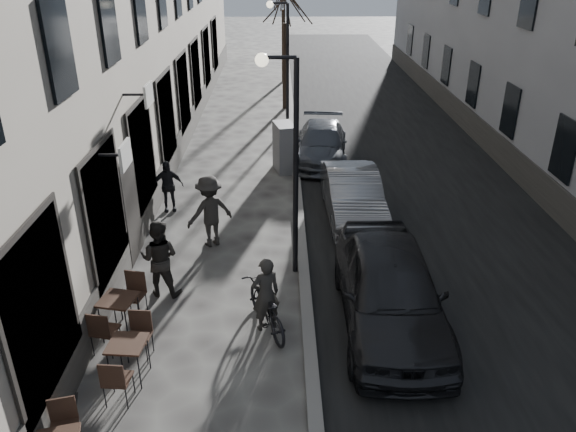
{
  "coord_description": "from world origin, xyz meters",
  "views": [
    {
      "loc": [
        -0.35,
        -5.53,
        7.01
      ],
      "look_at": [
        -0.18,
        5.29,
        1.8
      ],
      "focal_mm": 35.0,
      "sensor_mm": 36.0,
      "label": 1
    }
  ],
  "objects_px": {
    "car_near": "(390,289)",
    "car_far": "(322,143)",
    "bicycle": "(266,307)",
    "bistro_set_c": "(119,312)",
    "tree_near": "(284,5)",
    "bistro_set_b": "(129,356)",
    "pedestrian_mid": "(210,211)",
    "streetlamp_near": "(288,145)",
    "utility_cabinet": "(284,147)",
    "car_mid": "(353,195)",
    "pedestrian_far": "(168,186)",
    "pedestrian_near": "(160,258)",
    "streetlamp_far": "(283,51)",
    "sign_board": "(61,389)"
  },
  "relations": [
    {
      "from": "bicycle",
      "to": "pedestrian_far",
      "type": "bearing_deg",
      "value": -84.4
    },
    {
      "from": "bistro_set_c",
      "to": "pedestrian_mid",
      "type": "distance_m",
      "value": 3.98
    },
    {
      "from": "bicycle",
      "to": "car_mid",
      "type": "xyz_separation_m",
      "value": [
        2.35,
        5.15,
        0.19
      ]
    },
    {
      "from": "sign_board",
      "to": "bicycle",
      "type": "height_order",
      "value": "bicycle"
    },
    {
      "from": "bistro_set_b",
      "to": "sign_board",
      "type": "bearing_deg",
      "value": -138.93
    },
    {
      "from": "streetlamp_far",
      "to": "bistro_set_b",
      "type": "distance_m",
      "value": 16.13
    },
    {
      "from": "tree_near",
      "to": "utility_cabinet",
      "type": "height_order",
      "value": "tree_near"
    },
    {
      "from": "streetlamp_far",
      "to": "sign_board",
      "type": "relative_size",
      "value": 5.38
    },
    {
      "from": "streetlamp_near",
      "to": "bistro_set_b",
      "type": "relative_size",
      "value": 3.2
    },
    {
      "from": "car_far",
      "to": "car_mid",
      "type": "bearing_deg",
      "value": -78.22
    },
    {
      "from": "streetlamp_near",
      "to": "bicycle",
      "type": "height_order",
      "value": "streetlamp_near"
    },
    {
      "from": "bicycle",
      "to": "pedestrian_mid",
      "type": "distance_m",
      "value": 3.91
    },
    {
      "from": "streetlamp_far",
      "to": "car_far",
      "type": "xyz_separation_m",
      "value": [
        1.33,
        -4.29,
        -2.53
      ]
    },
    {
      "from": "car_mid",
      "to": "pedestrian_far",
      "type": "bearing_deg",
      "value": 172.29
    },
    {
      "from": "tree_near",
      "to": "utility_cabinet",
      "type": "distance_m",
      "value": 9.13
    },
    {
      "from": "streetlamp_far",
      "to": "pedestrian_far",
      "type": "xyz_separation_m",
      "value": [
        -3.43,
        -8.51,
        -2.4
      ]
    },
    {
      "from": "tree_near",
      "to": "sign_board",
      "type": "relative_size",
      "value": 6.03
    },
    {
      "from": "pedestrian_far",
      "to": "car_near",
      "type": "relative_size",
      "value": 0.31
    },
    {
      "from": "tree_near",
      "to": "bistro_set_b",
      "type": "relative_size",
      "value": 3.59
    },
    {
      "from": "bistro_set_b",
      "to": "car_mid",
      "type": "height_order",
      "value": "car_mid"
    },
    {
      "from": "car_near",
      "to": "utility_cabinet",
      "type": "bearing_deg",
      "value": 103.78
    },
    {
      "from": "streetlamp_far",
      "to": "car_near",
      "type": "xyz_separation_m",
      "value": [
        2.01,
        -14.11,
        -2.32
      ]
    },
    {
      "from": "pedestrian_mid",
      "to": "pedestrian_near",
      "type": "bearing_deg",
      "value": 39.47
    },
    {
      "from": "car_far",
      "to": "sign_board",
      "type": "bearing_deg",
      "value": -107.96
    },
    {
      "from": "bistro_set_c",
      "to": "pedestrian_far",
      "type": "height_order",
      "value": "pedestrian_far"
    },
    {
      "from": "streetlamp_near",
      "to": "streetlamp_far",
      "type": "bearing_deg",
      "value": 90.0
    },
    {
      "from": "bicycle",
      "to": "pedestrian_mid",
      "type": "relative_size",
      "value": 0.99
    },
    {
      "from": "pedestrian_near",
      "to": "pedestrian_far",
      "type": "bearing_deg",
      "value": -74.08
    },
    {
      "from": "bicycle",
      "to": "bistro_set_c",
      "type": "bearing_deg",
      "value": -19.7
    },
    {
      "from": "streetlamp_near",
      "to": "sign_board",
      "type": "xyz_separation_m",
      "value": [
        -3.83,
        -4.33,
        -2.78
      ]
    },
    {
      "from": "pedestrian_mid",
      "to": "car_near",
      "type": "relative_size",
      "value": 0.38
    },
    {
      "from": "car_mid",
      "to": "sign_board",
      "type": "bearing_deg",
      "value": -129.85
    },
    {
      "from": "car_near",
      "to": "car_far",
      "type": "height_order",
      "value": "car_near"
    },
    {
      "from": "streetlamp_far",
      "to": "tree_near",
      "type": "height_order",
      "value": "tree_near"
    },
    {
      "from": "streetlamp_far",
      "to": "bicycle",
      "type": "distance_m",
      "value": 14.47
    },
    {
      "from": "bistro_set_b",
      "to": "car_mid",
      "type": "relative_size",
      "value": 0.38
    },
    {
      "from": "utility_cabinet",
      "to": "pedestrian_near",
      "type": "bearing_deg",
      "value": -123.23
    },
    {
      "from": "bistro_set_b",
      "to": "bicycle",
      "type": "xyz_separation_m",
      "value": [
        2.4,
        1.43,
        0.02
      ]
    },
    {
      "from": "pedestrian_mid",
      "to": "car_mid",
      "type": "relative_size",
      "value": 0.45
    },
    {
      "from": "bicycle",
      "to": "car_near",
      "type": "distance_m",
      "value": 2.51
    },
    {
      "from": "car_near",
      "to": "car_mid",
      "type": "height_order",
      "value": "car_near"
    },
    {
      "from": "pedestrian_far",
      "to": "car_far",
      "type": "xyz_separation_m",
      "value": [
        4.76,
        4.21,
        -0.13
      ]
    },
    {
      "from": "sign_board",
      "to": "pedestrian_far",
      "type": "distance_m",
      "value": 7.85
    },
    {
      "from": "bistro_set_b",
      "to": "bistro_set_c",
      "type": "relative_size",
      "value": 0.95
    },
    {
      "from": "streetlamp_far",
      "to": "car_near",
      "type": "bearing_deg",
      "value": -81.89
    },
    {
      "from": "pedestrian_mid",
      "to": "car_far",
      "type": "relative_size",
      "value": 0.43
    },
    {
      "from": "streetlamp_near",
      "to": "pedestrian_far",
      "type": "distance_m",
      "value": 5.45
    },
    {
      "from": "streetlamp_far",
      "to": "pedestrian_near",
      "type": "bearing_deg",
      "value": -102.3
    },
    {
      "from": "pedestrian_far",
      "to": "utility_cabinet",
      "type": "bearing_deg",
      "value": 31.25
    },
    {
      "from": "bistro_set_b",
      "to": "car_near",
      "type": "xyz_separation_m",
      "value": [
        4.88,
        1.53,
        0.36
      ]
    }
  ]
}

